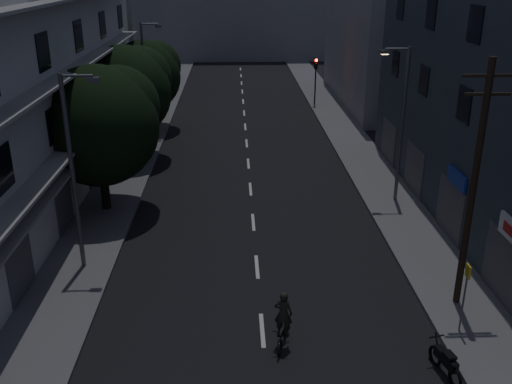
{
  "coord_description": "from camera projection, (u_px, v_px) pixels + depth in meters",
  "views": [
    {
      "loc": [
        -0.88,
        -10.14,
        11.81
      ],
      "look_at": [
        0.0,
        12.0,
        3.0
      ],
      "focal_mm": 40.0,
      "sensor_mm": 36.0,
      "label": 1
    }
  ],
  "objects": [
    {
      "name": "ground",
      "position": [
        248.0,
        161.0,
        37.02
      ],
      "size": [
        160.0,
        160.0,
        0.0
      ],
      "primitive_type": "plane",
      "color": "black",
      "rests_on": "ground"
    },
    {
      "name": "sidewalk_left",
      "position": [
        132.0,
        161.0,
        36.72
      ],
      "size": [
        3.0,
        90.0,
        0.15
      ],
      "primitive_type": "cube",
      "color": "#565659",
      "rests_on": "ground"
    },
    {
      "name": "sidewalk_right",
      "position": [
        363.0,
        159.0,
        37.27
      ],
      "size": [
        3.0,
        90.0,
        0.15
      ],
      "primitive_type": "cube",
      "color": "#565659",
      "rests_on": "ground"
    },
    {
      "name": "lane_markings",
      "position": [
        246.0,
        135.0,
        42.82
      ],
      "size": [
        0.15,
        60.5,
        0.01
      ],
      "color": "beige",
      "rests_on": "ground"
    },
    {
      "name": "building_left",
      "position": [
        3.0,
        73.0,
        27.5
      ],
      "size": [
        7.0,
        36.0,
        14.0
      ],
      "color": "#B8B7B2",
      "rests_on": "ground"
    },
    {
      "name": "building_far_left",
      "position": [
        117.0,
        8.0,
        54.98
      ],
      "size": [
        6.0,
        20.0,
        16.0
      ],
      "primitive_type": "cube",
      "color": "slate",
      "rests_on": "ground"
    },
    {
      "name": "building_far_right",
      "position": [
        377.0,
        30.0,
        50.84
      ],
      "size": [
        6.0,
        20.0,
        13.0
      ],
      "primitive_type": "cube",
      "color": "slate",
      "rests_on": "ground"
    },
    {
      "name": "building_far_end",
      "position": [
        239.0,
        20.0,
        76.95
      ],
      "size": [
        24.0,
        8.0,
        10.0
      ],
      "primitive_type": "cube",
      "color": "slate",
      "rests_on": "ground"
    },
    {
      "name": "tree_near",
      "position": [
        99.0,
        121.0,
        27.84
      ],
      "size": [
        5.96,
        5.96,
        7.35
      ],
      "color": "black",
      "rests_on": "sidewalk_left"
    },
    {
      "name": "tree_mid",
      "position": [
        125.0,
        89.0,
        35.67
      ],
      "size": [
        5.86,
        5.86,
        7.21
      ],
      "color": "black",
      "rests_on": "sidewalk_left"
    },
    {
      "name": "tree_far",
      "position": [
        145.0,
        74.0,
        42.63
      ],
      "size": [
        5.37,
        5.37,
        6.64
      ],
      "color": "black",
      "rests_on": "sidewalk_left"
    },
    {
      "name": "traffic_signal_far_right",
      "position": [
        316.0,
        72.0,
        50.26
      ],
      "size": [
        0.28,
        0.37,
        4.1
      ],
      "color": "black",
      "rests_on": "sidewalk_right"
    },
    {
      "name": "traffic_signal_far_left",
      "position": [
        166.0,
        74.0,
        49.46
      ],
      "size": [
        0.28,
        0.37,
        4.1
      ],
      "color": "black",
      "rests_on": "sidewalk_left"
    },
    {
      "name": "street_lamp_left_near",
      "position": [
        74.0,
        165.0,
        22.2
      ],
      "size": [
        1.51,
        0.25,
        8.0
      ],
      "color": "#53545B",
      "rests_on": "sidewalk_left"
    },
    {
      "name": "street_lamp_right",
      "position": [
        401.0,
        118.0,
        29.03
      ],
      "size": [
        1.51,
        0.25,
        8.0
      ],
      "color": "#5A5C62",
      "rests_on": "sidewalk_right"
    },
    {
      "name": "street_lamp_left_far",
      "position": [
        146.0,
        74.0,
        40.94
      ],
      "size": [
        1.51,
        0.25,
        8.0
      ],
      "color": "#57595E",
      "rests_on": "sidewalk_left"
    },
    {
      "name": "utility_pole",
      "position": [
        474.0,
        183.0,
        19.54
      ],
      "size": [
        1.8,
        0.24,
        9.0
      ],
      "color": "black",
      "rests_on": "sidewalk_right"
    },
    {
      "name": "bus_stop_sign",
      "position": [
        466.0,
        286.0,
        18.96
      ],
      "size": [
        0.06,
        0.35,
        2.52
      ],
      "color": "#595B60",
      "rests_on": "sidewalk_right"
    },
    {
      "name": "motorcycle",
      "position": [
        445.0,
        362.0,
        17.53
      ],
      "size": [
        0.64,
        1.77,
        1.15
      ],
      "rotation": [
        0.0,
        0.0,
        0.22
      ],
      "color": "black",
      "rests_on": "ground"
    },
    {
      "name": "cyclist",
      "position": [
        283.0,
        328.0,
        18.77
      ],
      "size": [
        0.97,
        1.74,
        2.09
      ],
      "rotation": [
        0.0,
        0.0,
        -0.26
      ],
      "color": "black",
      "rests_on": "ground"
    }
  ]
}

